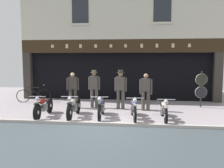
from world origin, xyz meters
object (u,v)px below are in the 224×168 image
at_px(assistant_far_right, 146,90).
at_px(motorcycle_center_left, 74,106).
at_px(salesman_right, 121,87).
at_px(advert_board_far, 48,68).
at_px(shopkeeper_center, 94,87).
at_px(leaning_bicycle, 33,95).
at_px(motorcycle_left, 43,106).
at_px(motorcycle_center, 101,107).
at_px(motorcycle_right, 164,109).
at_px(salesman_left, 73,88).
at_px(tyre_sign_pole, 201,86).
at_px(advert_board_near, 68,68).
at_px(motorcycle_center_right, 134,108).

bearing_deg(assistant_far_right, motorcycle_center_left, 37.54).
bearing_deg(salesman_right, advert_board_far, -23.34).
relative_size(motorcycle_center_left, assistant_far_right, 1.26).
xyz_separation_m(shopkeeper_center, leaning_bicycle, (-3.47, 1.07, -0.61)).
relative_size(motorcycle_left, motorcycle_center, 1.00).
height_order(motorcycle_right, salesman_right, salesman_right).
distance_m(salesman_left, leaning_bicycle, 2.82).
relative_size(motorcycle_center_left, salesman_left, 1.26).
distance_m(motorcycle_right, salesman_right, 2.64).
xyz_separation_m(salesman_left, advert_board_far, (-2.17, 2.55, 0.81)).
distance_m(salesman_right, tyre_sign_pole, 3.79).
bearing_deg(salesman_right, assistant_far_right, 173.51).
distance_m(motorcycle_left, tyre_sign_pole, 7.13).
height_order(motorcycle_center_left, advert_board_near, advert_board_near).
xyz_separation_m(motorcycle_left, assistant_far_right, (4.01, 1.64, 0.48)).
height_order(motorcycle_right, assistant_far_right, assistant_far_right).
relative_size(motorcycle_center_left, advert_board_far, 2.09).
bearing_deg(motorcycle_center_left, advert_board_near, -72.65).
bearing_deg(motorcycle_left, motorcycle_center_left, 179.93).
bearing_deg(motorcycle_center_left, motorcycle_right, 177.65).
bearing_deg(motorcycle_center_left, tyre_sign_pole, -156.27).
bearing_deg(motorcycle_center_right, motorcycle_right, 173.97).
distance_m(motorcycle_center, motorcycle_center_right, 1.24).
height_order(motorcycle_center_right, salesman_right, salesman_right).
distance_m(motorcycle_right, tyre_sign_pole, 3.31).
distance_m(assistant_far_right, tyre_sign_pole, 2.78).
bearing_deg(shopkeeper_center, motorcycle_right, 155.30).
distance_m(motorcycle_center, tyre_sign_pole, 5.05).
relative_size(salesman_right, leaning_bicycle, 1.04).
distance_m(salesman_left, advert_board_far, 3.44).
xyz_separation_m(motorcycle_right, salesman_right, (-1.78, 1.86, 0.58)).
relative_size(motorcycle_left, motorcycle_center_right, 0.94).
xyz_separation_m(motorcycle_center_left, motorcycle_right, (3.44, -0.01, -0.02)).
relative_size(motorcycle_center, salesman_left, 1.21).
relative_size(salesman_right, advert_board_near, 1.66).
relative_size(motorcycle_center_left, motorcycle_center, 1.04).
xyz_separation_m(shopkeeper_center, advert_board_far, (-3.15, 2.41, 0.74)).
height_order(advert_board_near, leaning_bicycle, advert_board_near).
bearing_deg(motorcycle_left, advert_board_near, -87.55).
xyz_separation_m(advert_board_far, leaning_bicycle, (-0.32, -1.34, -1.35)).
relative_size(shopkeeper_center, tyre_sign_pole, 1.02).
xyz_separation_m(tyre_sign_pole, advert_board_near, (-6.92, 1.74, 0.73)).
bearing_deg(salesman_left, tyre_sign_pole, 175.39).
bearing_deg(advert_board_near, tyre_sign_pole, -14.09).
height_order(motorcycle_center_right, assistant_far_right, assistant_far_right).
height_order(salesman_left, shopkeeper_center, shopkeeper_center).
bearing_deg(motorcycle_center_left, motorcycle_center_right, 177.56).
bearing_deg(assistant_far_right, motorcycle_center_right, 81.16).
bearing_deg(assistant_far_right, salesman_left, 4.22).
bearing_deg(assistant_far_right, salesman_right, -5.06).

